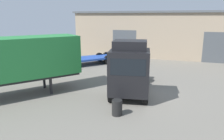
% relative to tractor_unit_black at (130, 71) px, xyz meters
% --- Properties ---
extents(ground_plane, '(60.00, 60.00, 0.00)m').
position_rel_tractor_unit_black_xyz_m(ground_plane, '(1.13, 0.11, -1.81)').
color(ground_plane, slate).
extents(warehouse_building, '(26.14, 9.98, 6.03)m').
position_rel_tractor_unit_black_xyz_m(warehouse_building, '(1.13, 18.84, 1.21)').
color(warehouse_building, tan).
rests_on(warehouse_building, ground_plane).
extents(tractor_unit_black, '(3.70, 7.10, 3.87)m').
position_rel_tractor_unit_black_xyz_m(tractor_unit_black, '(0.00, 0.00, 0.00)').
color(tractor_unit_black, black).
rests_on(tractor_unit_black, ground_plane).
extents(flatbed_truck_yellow, '(7.50, 8.37, 2.71)m').
position_rel_tractor_unit_black_xyz_m(flatbed_truck_yellow, '(-8.92, 6.22, -0.53)').
color(flatbed_truck_yellow, yellow).
rests_on(flatbed_truck_yellow, ground_plane).
extents(oil_drum, '(0.58, 0.58, 0.88)m').
position_rel_tractor_unit_black_xyz_m(oil_drum, '(0.08, -3.06, -1.37)').
color(oil_drum, black).
rests_on(oil_drum, ground_plane).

